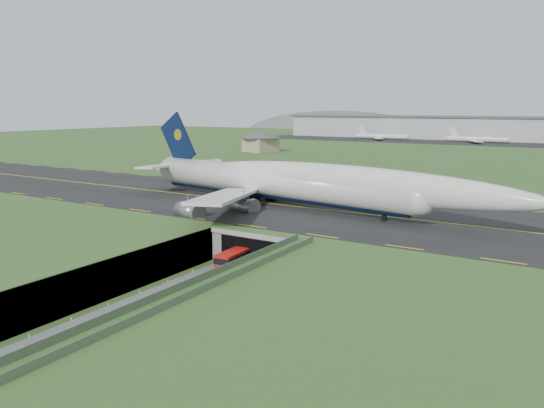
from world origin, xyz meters
The scene contains 10 objects.
ground centered at (0.00, 0.00, 0.00)m, with size 900.00×900.00×0.00m, color #356227.
airfield_deck centered at (0.00, 0.00, 3.00)m, with size 800.00×800.00×6.00m, color gray.
trench_road centered at (0.00, -7.50, 0.10)m, with size 12.00×75.00×0.20m, color slate.
taxiway centered at (0.00, 33.00, 6.09)m, with size 800.00×44.00×0.18m, color black.
tunnel_portal centered at (0.00, 16.71, 3.33)m, with size 17.00×22.30×6.00m.
guideway centered at (11.00, -19.11, 5.32)m, with size 3.00×53.00×7.05m.
jumbo_jet centered at (-3.85, 31.58, 11.57)m, with size 97.81×61.85×20.68m.
shuttle_tram centered at (-1.15, 5.05, 1.76)m, with size 3.40×8.01×3.20m.
service_building centered at (-89.44, 149.69, 12.14)m, with size 23.46×23.46×10.37m.
cargo_terminal centered at (-0.03, 299.41, 13.96)m, with size 320.00×67.00×15.60m.
Camera 1 is at (49.91, -65.24, 27.22)m, focal length 35.00 mm.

